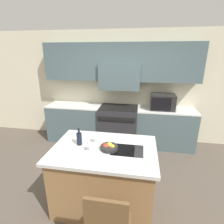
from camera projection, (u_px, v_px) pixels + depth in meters
The scene contains 10 objects.
ground_plane at pixel (103, 197), 2.78m from camera, with size 10.00×10.00×0.00m, color brown.
back_cabinetry at pixel (120, 78), 4.23m from camera, with size 10.00×0.46×2.70m.
back_counter at pixel (118, 125), 4.37m from camera, with size 3.58×0.62×0.94m.
range_stove at pixel (118, 125), 4.35m from camera, with size 0.92×0.70×0.94m.
microwave at pixel (162, 102), 3.99m from camera, with size 0.54×0.42×0.35m.
kitchen_island at pixel (104, 176), 2.55m from camera, with size 1.43×0.98×0.94m.
wine_bottle at pixel (79, 138), 2.47m from camera, with size 0.08×0.08×0.25m.
wine_glass_near at pixel (89, 143), 2.30m from camera, with size 0.08×0.08×0.18m.
wine_glass_far at pixel (95, 135), 2.52m from camera, with size 0.08×0.08×0.18m.
fruit_bowl at pixel (109, 147), 2.37m from camera, with size 0.24×0.24×0.09m.
Camera 1 is at (0.52, -2.13, 2.18)m, focal length 28.00 mm.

